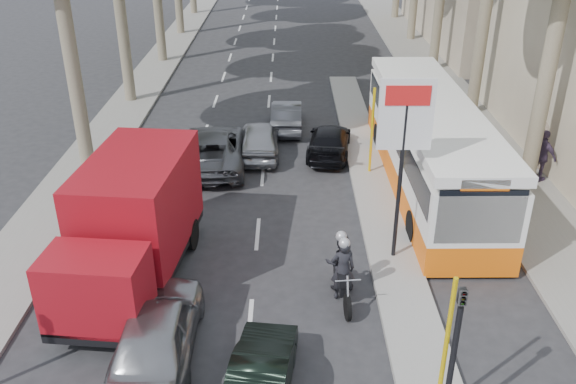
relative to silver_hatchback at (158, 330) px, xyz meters
name	(u,v)px	position (x,y,z in m)	size (l,w,h in m)	color
ground	(284,379)	(2.98, -0.82, -0.76)	(120.00, 120.00, 0.00)	#28282B
sidewalk_right	(431,74)	(11.58, 24.18, -0.70)	(3.20, 70.00, 0.12)	gray
median_left	(161,61)	(-5.02, 27.18, -0.70)	(2.40, 64.00, 0.12)	gray
traffic_island	(369,173)	(6.23, 10.18, -0.68)	(1.50, 26.00, 0.16)	gray
billboard	(403,146)	(6.23, 4.18, 2.94)	(1.50, 12.10, 5.60)	yellow
traffic_light_island	(456,338)	(6.23, -2.32, 1.73)	(0.16, 0.41, 3.60)	black
silver_hatchback	(158,330)	(0.00, 0.00, 0.00)	(1.80, 4.47, 1.52)	gray
dark_hatchback	(261,375)	(2.48, -1.32, -0.17)	(1.26, 3.60, 1.19)	black
queue_car_a	(213,148)	(0.09, 11.06, -0.02)	(2.45, 5.31, 1.48)	#46494E
queue_car_b	(329,141)	(4.78, 12.18, -0.16)	(1.67, 4.11, 1.19)	black
queue_car_c	(259,139)	(1.88, 12.18, -0.06)	(1.64, 4.08, 1.39)	gray
queue_car_d	(287,116)	(3.00, 15.18, -0.12)	(1.36, 3.90, 1.28)	#4F5157
queue_car_e	(172,156)	(-1.48, 10.56, -0.15)	(1.71, 4.20, 1.22)	black
red_truck	(133,223)	(-1.20, 3.20, 1.07)	(3.05, 6.70, 3.47)	black
city_bus	(429,142)	(8.22, 9.29, 0.97)	(2.85, 12.51, 3.29)	orange
motorcycle	(341,267)	(4.50, 2.42, 0.13)	(0.87, 2.29, 1.95)	black
pedestrian_near	(542,156)	(12.51, 9.46, 0.35)	(1.16, 0.57, 1.98)	#493855
pedestrian_far	(543,145)	(12.98, 10.63, 0.29)	(1.20, 0.53, 1.86)	#706254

